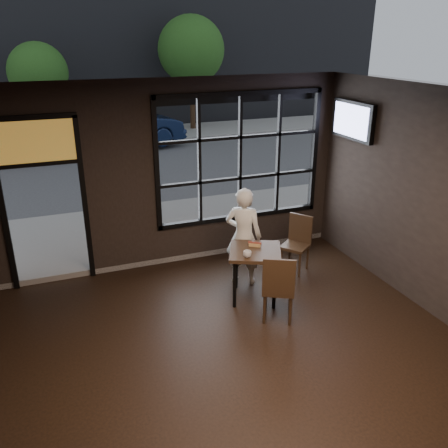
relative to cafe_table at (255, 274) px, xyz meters
name	(u,v)px	position (x,y,z in m)	size (l,w,h in m)	color
floor	(259,385)	(-0.76, -1.83, -0.42)	(6.00, 7.00, 0.02)	black
ceiling	(269,106)	(-0.76, -1.83, 2.80)	(6.00, 7.00, 0.02)	black
window_frame	(240,158)	(0.44, 1.67, 1.39)	(3.06, 0.12, 2.28)	black
stained_transom	(35,141)	(-2.86, 1.67, 1.94)	(1.20, 0.06, 0.70)	orange
street_asphalt	(77,108)	(-0.76, 22.17, -0.43)	(60.00, 41.00, 0.04)	#545456
cafe_table	(255,274)	(0.00, 0.00, 0.00)	(0.76, 0.76, 0.82)	#322214
chair_near	(278,286)	(0.08, -0.63, 0.11)	(0.45, 0.45, 1.03)	#322214
chair_window	(295,245)	(1.03, 0.60, 0.08)	(0.42, 0.42, 0.97)	#322214
man	(243,236)	(0.04, 0.55, 0.40)	(0.59, 0.39, 1.62)	white
hotdog	(255,244)	(0.05, 0.13, 0.43)	(0.20, 0.08, 0.06)	tan
cup	(247,254)	(-0.21, -0.18, 0.45)	(0.12, 0.12, 0.10)	silver
tv	(353,120)	(2.17, 0.89, 2.06)	(0.12, 1.09, 0.64)	black
navy_car	(121,127)	(-0.17, 10.88, 0.41)	(1.53, 4.38, 1.44)	#0E1A36
tree_left	(38,73)	(-2.60, 13.14, 2.12)	(2.11, 2.11, 3.60)	#332114
tree_right	(191,50)	(3.27, 13.49, 2.81)	(2.68, 2.68, 4.57)	#332114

